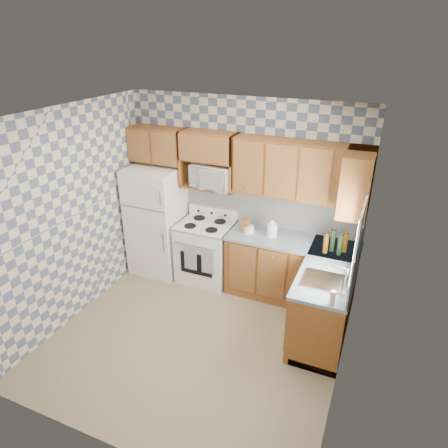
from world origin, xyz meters
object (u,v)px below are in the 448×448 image
Objects in this scene: stove_body at (206,252)px; electric_kettle at (272,230)px; refrigerator at (157,221)px; microwave at (214,176)px.

electric_kettle is (1.00, 0.02, 0.56)m from stove_body.
stove_body is at bearing -179.12° from electric_kettle.
microwave is at bearing 11.05° from refrigerator.
electric_kettle is at bearing 1.28° from refrigerator.
stove_body is 1.15m from electric_kettle.
microwave is at bearing 171.88° from electric_kettle.
microwave is (0.08, 0.15, 1.17)m from stove_body.
microwave is 3.30× the size of electric_kettle.
stove_body is (0.80, 0.03, -0.39)m from refrigerator.
refrigerator is 1.81m from electric_kettle.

